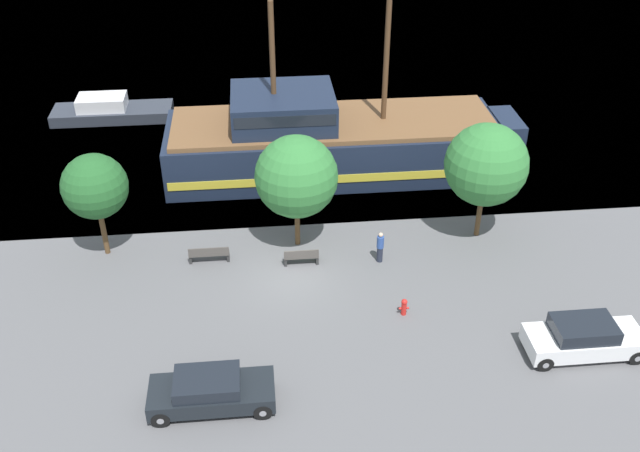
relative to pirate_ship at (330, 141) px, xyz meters
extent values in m
plane|color=#5B5B5E|center=(-2.79, -9.56, -1.75)|extent=(160.00, 160.00, 0.00)
cube|color=#192338|center=(0.17, 0.00, -0.39)|extent=(17.97, 5.65, 2.71)
cube|color=gold|center=(0.17, 0.00, -0.80)|extent=(17.61, 5.73, 0.45)
cube|color=#192338|center=(9.75, 0.00, 0.01)|extent=(1.40, 3.11, 1.90)
cube|color=brown|center=(0.17, 0.00, 1.09)|extent=(17.26, 5.19, 0.25)
cube|color=#192338|center=(-2.53, 0.00, 2.04)|extent=(5.39, 4.52, 1.66)
cube|color=black|center=(-2.53, 0.00, 2.29)|extent=(5.12, 4.58, 0.60)
cylinder|color=#4C331E|center=(2.86, 0.00, 5.00)|extent=(0.28, 0.28, 7.57)
cylinder|color=#4C331E|center=(-2.98, 0.00, 4.43)|extent=(0.28, 0.28, 6.43)
cube|color=#2D333D|center=(-12.99, 8.04, -1.40)|extent=(7.44, 2.41, 0.70)
cube|color=silver|center=(-13.55, 8.04, -0.64)|extent=(2.98, 1.88, 0.81)
cube|color=black|center=(-12.66, 8.04, -0.64)|extent=(0.12, 1.69, 0.65)
cube|color=white|center=(8.02, -15.57, -1.16)|extent=(4.45, 1.73, 0.70)
cube|color=black|center=(7.88, -15.57, -0.53)|extent=(2.31, 1.56, 0.55)
cylinder|color=black|center=(9.80, -16.34, -1.43)|extent=(0.63, 0.22, 0.63)
cylinder|color=gray|center=(9.80, -16.34, -1.43)|extent=(0.24, 0.25, 0.24)
cylinder|color=black|center=(9.80, -14.79, -1.43)|extent=(0.63, 0.22, 0.63)
cylinder|color=gray|center=(9.80, -14.79, -1.43)|extent=(0.24, 0.25, 0.24)
cylinder|color=black|center=(6.24, -16.34, -1.43)|extent=(0.63, 0.22, 0.63)
cylinder|color=gray|center=(6.24, -16.34, -1.43)|extent=(0.24, 0.25, 0.24)
cylinder|color=black|center=(6.24, -14.79, -1.43)|extent=(0.63, 0.22, 0.63)
cylinder|color=gray|center=(6.24, -14.79, -1.43)|extent=(0.24, 0.25, 0.24)
cube|color=black|center=(-6.03, -16.86, -1.19)|extent=(4.39, 1.74, 0.62)
cube|color=black|center=(-6.16, -16.86, -0.64)|extent=(2.28, 1.56, 0.49)
cylinder|color=black|center=(-4.29, -17.64, -1.42)|extent=(0.65, 0.22, 0.65)
cylinder|color=gray|center=(-4.29, -17.64, -1.42)|extent=(0.25, 0.25, 0.25)
cylinder|color=black|center=(-4.29, -16.09, -1.42)|extent=(0.65, 0.22, 0.65)
cylinder|color=gray|center=(-4.29, -16.09, -1.42)|extent=(0.25, 0.25, 0.25)
cylinder|color=black|center=(-7.76, -17.64, -1.42)|extent=(0.65, 0.22, 0.65)
cylinder|color=gray|center=(-7.76, -17.64, -1.42)|extent=(0.25, 0.25, 0.25)
cylinder|color=black|center=(-7.76, -16.09, -1.42)|extent=(0.65, 0.22, 0.65)
cylinder|color=gray|center=(-7.76, -16.09, -1.42)|extent=(0.25, 0.25, 0.25)
cylinder|color=red|center=(1.64, -12.67, -1.47)|extent=(0.22, 0.22, 0.56)
sphere|color=red|center=(1.64, -12.67, -1.11)|extent=(0.25, 0.25, 0.25)
cylinder|color=red|center=(1.48, -12.67, -1.44)|extent=(0.10, 0.09, 0.09)
cylinder|color=red|center=(1.80, -12.67, -1.44)|extent=(0.10, 0.09, 0.09)
cube|color=#4C4742|center=(-2.28, -8.75, -1.32)|extent=(1.56, 0.45, 0.05)
cube|color=#4C4742|center=(-2.28, -8.94, -1.10)|extent=(1.56, 0.06, 0.40)
cube|color=#2D2D2D|center=(-2.99, -8.75, -1.55)|extent=(0.12, 0.36, 0.40)
cube|color=#2D2D2D|center=(-1.56, -8.75, -1.55)|extent=(0.12, 0.36, 0.40)
cube|color=#4C4742|center=(-6.41, -8.14, -1.32)|extent=(1.81, 0.45, 0.05)
cube|color=#4C4742|center=(-6.41, -8.34, -1.10)|extent=(1.81, 0.06, 0.40)
cube|color=#2D2D2D|center=(-7.26, -8.14, -1.55)|extent=(0.12, 0.36, 0.40)
cube|color=#2D2D2D|center=(-5.57, -8.14, -1.55)|extent=(0.12, 0.36, 0.40)
cylinder|color=#232838|center=(1.28, -8.90, -1.37)|extent=(0.27, 0.27, 0.75)
cylinder|color=#2D4C93|center=(1.28, -8.90, -0.70)|extent=(0.32, 0.32, 0.58)
sphere|color=beige|center=(1.28, -8.90, -0.31)|extent=(0.20, 0.20, 0.20)
cylinder|color=brown|center=(-11.14, -7.00, -0.60)|extent=(0.24, 0.24, 2.30)
sphere|color=#235B28|center=(-11.14, -7.00, 1.79)|extent=(2.91, 2.91, 2.91)
cylinder|color=brown|center=(-2.32, -7.13, -0.74)|extent=(0.24, 0.24, 2.02)
sphere|color=#337A38|center=(-2.32, -7.13, 1.86)|extent=(3.75, 3.75, 3.75)
cylinder|color=brown|center=(6.29, -7.20, -0.66)|extent=(0.24, 0.24, 2.18)
sphere|color=#337A38|center=(6.29, -7.20, 2.05)|extent=(3.80, 3.80, 3.80)
camera|label=1|loc=(-3.99, -34.77, 17.37)|focal=40.00mm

